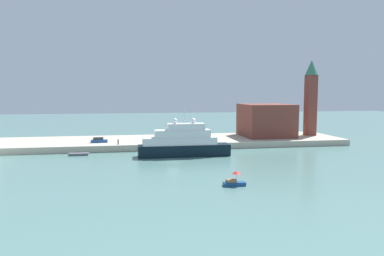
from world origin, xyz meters
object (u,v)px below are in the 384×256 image
(small_motorboat, at_px, (234,181))
(parked_car, at_px, (99,140))
(work_barge, at_px, (79,154))
(large_yacht, at_px, (183,143))
(person_figure, at_px, (118,142))
(bell_tower, at_px, (311,94))
(mooring_bollard, at_px, (176,142))
(harbor_building, at_px, (266,120))

(small_motorboat, height_order, parked_car, parked_car)
(work_barge, bearing_deg, small_motorboat, -50.15)
(large_yacht, bearing_deg, person_figure, 145.67)
(person_figure, bearing_deg, small_motorboat, -63.85)
(work_barge, xyz_separation_m, parked_car, (4.23, 10.45, 2.08))
(bell_tower, distance_m, mooring_bollard, 49.26)
(bell_tower, relative_size, parked_car, 5.35)
(harbor_building, xyz_separation_m, person_figure, (-46.18, -10.87, -4.42))
(work_barge, bearing_deg, large_yacht, -12.17)
(mooring_bollard, bearing_deg, work_barge, -170.16)
(harbor_building, height_order, parked_car, harbor_building)
(small_motorboat, distance_m, work_barge, 46.52)
(harbor_building, xyz_separation_m, mooring_bollard, (-30.67, -11.92, -4.75))
(person_figure, bearing_deg, large_yacht, -34.33)
(harbor_building, bearing_deg, small_motorboat, -116.56)
(large_yacht, distance_m, harbor_building, 37.40)
(small_motorboat, height_order, work_barge, small_motorboat)
(large_yacht, distance_m, person_figure, 19.40)
(work_barge, relative_size, harbor_building, 0.30)
(work_barge, bearing_deg, bell_tower, 12.97)
(large_yacht, height_order, parked_car, large_yacht)
(work_barge, height_order, harbor_building, harbor_building)
(harbor_building, distance_m, parked_car, 52.09)
(person_figure, bearing_deg, work_barge, -150.66)
(work_barge, bearing_deg, mooring_bollard, 9.84)
(small_motorboat, xyz_separation_m, harbor_building, (25.99, 51.98, 6.02))
(small_motorboat, bearing_deg, work_barge, 129.85)
(parked_car, bearing_deg, mooring_bollard, -16.25)
(work_barge, height_order, person_figure, person_figure)
(bell_tower, relative_size, mooring_bollard, 31.70)
(work_barge, bearing_deg, parked_car, 67.99)
(small_motorboat, bearing_deg, harbor_building, 63.44)
(harbor_building, relative_size, bell_tower, 0.65)
(large_yacht, xyz_separation_m, parked_car, (-21.40, 15.98, -0.87))
(parked_car, bearing_deg, person_figure, -43.09)
(harbor_building, bearing_deg, bell_tower, 0.39)
(work_barge, bearing_deg, harbor_building, 16.26)
(bell_tower, bearing_deg, harbor_building, -179.61)
(small_motorboat, height_order, harbor_building, harbor_building)
(work_barge, distance_m, person_figure, 11.25)
(large_yacht, xyz_separation_m, small_motorboat, (4.18, -30.18, -2.37))
(bell_tower, bearing_deg, small_motorboat, -128.40)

